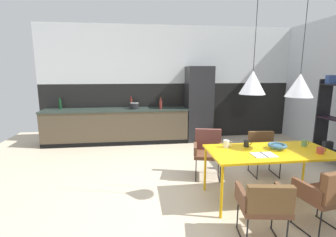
{
  "coord_description": "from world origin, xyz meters",
  "views": [
    {
      "loc": [
        -0.96,
        -3.28,
        1.82
      ],
      "look_at": [
        -0.41,
        0.99,
        0.99
      ],
      "focal_mm": 26.42,
      "sensor_mm": 36.0,
      "label": 1
    }
  ],
  "objects_px": {
    "mug_tall_blue": "(246,143)",
    "bottle_spice_small": "(131,103)",
    "armchair_near_window": "(263,148)",
    "open_book": "(264,155)",
    "fruit_bowl": "(277,146)",
    "refrigerator_column": "(199,104)",
    "bottle_oil_tall": "(60,104)",
    "armchair_facing_counter": "(328,192)",
    "dining_table": "(270,154)",
    "mug_dark_espresso": "(227,144)",
    "pendant_lamp_over_table_far": "(300,85)",
    "armchair_by_stool": "(208,147)",
    "cooking_pot": "(134,106)",
    "pendant_lamp_over_table_near": "(253,82)",
    "bottle_vinegar_dark": "(161,104)",
    "mug_short_terracotta": "(304,143)",
    "mug_glass_clear": "(320,150)",
    "armchair_corner_seat": "(265,202)"
  },
  "relations": [
    {
      "from": "open_book",
      "to": "mug_tall_blue",
      "type": "bearing_deg",
      "value": 99.47
    },
    {
      "from": "mug_dark_espresso",
      "to": "bottle_spice_small",
      "type": "distance_m",
      "value": 3.49
    },
    {
      "from": "armchair_facing_counter",
      "to": "mug_dark_espresso",
      "type": "relative_size",
      "value": 5.94
    },
    {
      "from": "pendant_lamp_over_table_near",
      "to": "bottle_vinegar_dark",
      "type": "bearing_deg",
      "value": 106.07
    },
    {
      "from": "armchair_near_window",
      "to": "bottle_spice_small",
      "type": "distance_m",
      "value": 3.49
    },
    {
      "from": "armchair_near_window",
      "to": "pendant_lamp_over_table_far",
      "type": "distance_m",
      "value": 1.46
    },
    {
      "from": "fruit_bowl",
      "to": "mug_dark_espresso",
      "type": "xyz_separation_m",
      "value": [
        -0.69,
        0.17,
        0.01
      ]
    },
    {
      "from": "cooking_pot",
      "to": "refrigerator_column",
      "type": "bearing_deg",
      "value": 1.61
    },
    {
      "from": "open_book",
      "to": "mug_short_terracotta",
      "type": "height_order",
      "value": "mug_short_terracotta"
    },
    {
      "from": "mug_glass_clear",
      "to": "mug_tall_blue",
      "type": "xyz_separation_m",
      "value": [
        -0.86,
        0.41,
        0.01
      ]
    },
    {
      "from": "cooking_pot",
      "to": "dining_table",
      "type": "bearing_deg",
      "value": -59.05
    },
    {
      "from": "bottle_oil_tall",
      "to": "dining_table",
      "type": "bearing_deg",
      "value": -41.76
    },
    {
      "from": "armchair_near_window",
      "to": "armchair_facing_counter",
      "type": "relative_size",
      "value": 0.94
    },
    {
      "from": "mug_tall_blue",
      "to": "bottle_spice_small",
      "type": "bearing_deg",
      "value": 118.37
    },
    {
      "from": "armchair_by_stool",
      "to": "pendant_lamp_over_table_far",
      "type": "xyz_separation_m",
      "value": [
        0.97,
        -0.9,
        1.12
      ]
    },
    {
      "from": "dining_table",
      "to": "bottle_oil_tall",
      "type": "xyz_separation_m",
      "value": [
        -3.74,
        3.34,
        0.32
      ]
    },
    {
      "from": "bottle_oil_tall",
      "to": "mug_tall_blue",
      "type": "bearing_deg",
      "value": -41.86
    },
    {
      "from": "refrigerator_column",
      "to": "open_book",
      "type": "height_order",
      "value": "refrigerator_column"
    },
    {
      "from": "cooking_pot",
      "to": "fruit_bowl",
      "type": "bearing_deg",
      "value": -56.9
    },
    {
      "from": "mug_dark_espresso",
      "to": "pendant_lamp_over_table_far",
      "type": "height_order",
      "value": "pendant_lamp_over_table_far"
    },
    {
      "from": "cooking_pot",
      "to": "pendant_lamp_over_table_far",
      "type": "relative_size",
      "value": 0.15
    },
    {
      "from": "fruit_bowl",
      "to": "open_book",
      "type": "bearing_deg",
      "value": -144.56
    },
    {
      "from": "fruit_bowl",
      "to": "bottle_oil_tall",
      "type": "relative_size",
      "value": 0.9
    },
    {
      "from": "mug_tall_blue",
      "to": "cooking_pot",
      "type": "bearing_deg",
      "value": 119.12
    },
    {
      "from": "armchair_near_window",
      "to": "fruit_bowl",
      "type": "bearing_deg",
      "value": 76.02
    },
    {
      "from": "open_book",
      "to": "bottle_spice_small",
      "type": "distance_m",
      "value": 4.01
    },
    {
      "from": "cooking_pot",
      "to": "bottle_oil_tall",
      "type": "relative_size",
      "value": 0.77
    },
    {
      "from": "refrigerator_column",
      "to": "bottle_oil_tall",
      "type": "bearing_deg",
      "value": 177.82
    },
    {
      "from": "cooking_pot",
      "to": "bottle_vinegar_dark",
      "type": "bearing_deg",
      "value": -8.43
    },
    {
      "from": "armchair_near_window",
      "to": "armchair_facing_counter",
      "type": "height_order",
      "value": "armchair_facing_counter"
    },
    {
      "from": "open_book",
      "to": "mug_short_terracotta",
      "type": "relative_size",
      "value": 2.56
    },
    {
      "from": "refrigerator_column",
      "to": "mug_glass_clear",
      "type": "bearing_deg",
      "value": -76.5
    },
    {
      "from": "open_book",
      "to": "pendant_lamp_over_table_near",
      "type": "xyz_separation_m",
      "value": [
        -0.15,
        0.14,
        0.94
      ]
    },
    {
      "from": "mug_short_terracotta",
      "to": "armchair_near_window",
      "type": "bearing_deg",
      "value": 105.07
    },
    {
      "from": "armchair_near_window",
      "to": "cooking_pot",
      "type": "bearing_deg",
      "value": -41.37
    },
    {
      "from": "dining_table",
      "to": "mug_short_terracotta",
      "type": "xyz_separation_m",
      "value": [
        0.6,
        0.13,
        0.09
      ]
    },
    {
      "from": "armchair_near_window",
      "to": "open_book",
      "type": "xyz_separation_m",
      "value": [
        -0.58,
        -1.07,
        0.26
      ]
    },
    {
      "from": "mug_glass_clear",
      "to": "mug_tall_blue",
      "type": "relative_size",
      "value": 1.09
    },
    {
      "from": "bottle_vinegar_dark",
      "to": "refrigerator_column",
      "type": "bearing_deg",
      "value": 8.05
    },
    {
      "from": "dining_table",
      "to": "cooking_pot",
      "type": "bearing_deg",
      "value": 120.95
    },
    {
      "from": "armchair_by_stool",
      "to": "refrigerator_column",
      "type": "bearing_deg",
      "value": -86.27
    },
    {
      "from": "armchair_corner_seat",
      "to": "pendant_lamp_over_table_far",
      "type": "height_order",
      "value": "pendant_lamp_over_table_far"
    },
    {
      "from": "refrigerator_column",
      "to": "armchair_by_stool",
      "type": "bearing_deg",
      "value": -100.1
    },
    {
      "from": "armchair_by_stool",
      "to": "bottle_oil_tall",
      "type": "distance_m",
      "value": 3.98
    },
    {
      "from": "pendant_lamp_over_table_near",
      "to": "pendant_lamp_over_table_far",
      "type": "distance_m",
      "value": 0.69
    },
    {
      "from": "mug_short_terracotta",
      "to": "bottle_oil_tall",
      "type": "bearing_deg",
      "value": 143.49
    },
    {
      "from": "bottle_spice_small",
      "to": "pendant_lamp_over_table_far",
      "type": "height_order",
      "value": "pendant_lamp_over_table_far"
    },
    {
      "from": "bottle_vinegar_dark",
      "to": "bottle_spice_small",
      "type": "xyz_separation_m",
      "value": [
        -0.74,
        0.35,
        0.01
      ]
    },
    {
      "from": "mug_tall_blue",
      "to": "bottle_spice_small",
      "type": "xyz_separation_m",
      "value": [
        -1.72,
        3.19,
        0.23
      ]
    },
    {
      "from": "fruit_bowl",
      "to": "open_book",
      "type": "relative_size",
      "value": 0.88
    }
  ]
}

